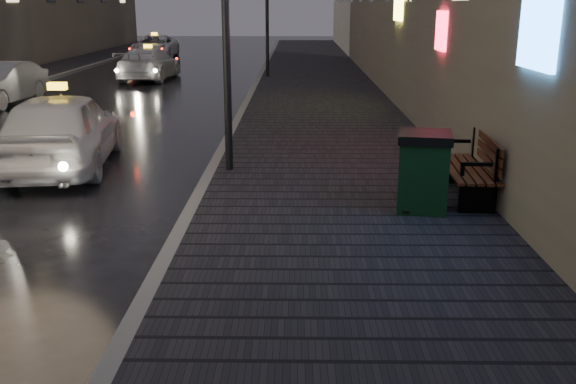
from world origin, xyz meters
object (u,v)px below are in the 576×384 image
at_px(trash_bin, 423,171).
at_px(taxi_far, 155,46).
at_px(taxi_mid, 149,64).
at_px(bench, 473,167).
at_px(taxi_near, 62,130).

height_order(trash_bin, taxi_far, taxi_far).
bearing_deg(taxi_mid, bench, 120.23).
bearing_deg(taxi_far, taxi_mid, -80.39).
distance_m(bench, taxi_near, 7.79).
height_order(bench, trash_bin, trash_bin).
height_order(taxi_mid, taxi_far, taxi_far).
distance_m(trash_bin, taxi_far, 31.41).
distance_m(trash_bin, taxi_mid, 20.09).
xyz_separation_m(taxi_near, taxi_mid, (-1.71, 15.31, -0.10)).
bearing_deg(trash_bin, taxi_mid, 124.02).
bearing_deg(taxi_near, taxi_mid, -91.06).
distance_m(bench, taxi_far, 31.12).
distance_m(bench, trash_bin, 1.14).
distance_m(trash_bin, taxi_near, 7.16).
xyz_separation_m(trash_bin, taxi_mid, (-8.20, 18.34, -0.08)).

